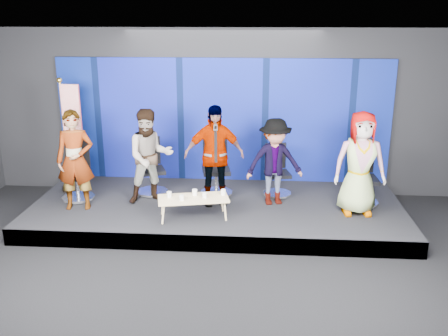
{
  "coord_description": "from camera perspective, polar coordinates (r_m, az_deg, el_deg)",
  "views": [
    {
      "loc": [
        0.78,
        -6.39,
        3.79
      ],
      "look_at": [
        0.14,
        2.4,
        1.03
      ],
      "focal_mm": 40.0,
      "sensor_mm": 36.0,
      "label": 1
    }
  ],
  "objects": [
    {
      "name": "ground",
      "position": [
        7.47,
        -2.47,
        -13.12
      ],
      "size": [
        10.0,
        10.0,
        0.0
      ],
      "primitive_type": "plane",
      "color": "black",
      "rests_on": "ground"
    },
    {
      "name": "room_walls",
      "position": [
        6.58,
        -2.75,
        5.44
      ],
      "size": [
        10.02,
        8.02,
        3.51
      ],
      "color": "black",
      "rests_on": "ground"
    },
    {
      "name": "riser",
      "position": [
        9.64,
        -0.79,
        -4.81
      ],
      "size": [
        7.0,
        3.0,
        0.3
      ],
      "primitive_type": "cube",
      "color": "black",
      "rests_on": "ground"
    },
    {
      "name": "backdrop",
      "position": [
        10.6,
        -0.14,
        5.45
      ],
      "size": [
        7.0,
        0.08,
        2.6
      ],
      "primitive_type": "cube",
      "color": "navy",
      "rests_on": "riser"
    },
    {
      "name": "chair_a",
      "position": [
        10.08,
        -16.4,
        -1.35
      ],
      "size": [
        0.74,
        0.74,
        1.14
      ],
      "rotation": [
        0.0,
        0.0,
        0.17
      ],
      "color": "silver",
      "rests_on": "riser"
    },
    {
      "name": "panelist_a",
      "position": [
        9.44,
        -16.64,
        0.84
      ],
      "size": [
        0.74,
        0.55,
        1.84
      ],
      "primitive_type": "imported",
      "rotation": [
        0.0,
        0.0,
        0.17
      ],
      "color": "black",
      "rests_on": "riser"
    },
    {
      "name": "chair_b",
      "position": [
        10.1,
        -8.31,
        -0.83
      ],
      "size": [
        0.81,
        0.81,
        1.11
      ],
      "rotation": [
        0.0,
        0.0,
        0.37
      ],
      "color": "silver",
      "rests_on": "riser"
    },
    {
      "name": "panelist_b",
      "position": [
        9.46,
        -8.45,
        1.31
      ],
      "size": [
        1.06,
        0.95,
        1.8
      ],
      "primitive_type": "imported",
      "rotation": [
        0.0,
        0.0,
        0.37
      ],
      "color": "black",
      "rests_on": "riser"
    },
    {
      "name": "chair_c",
      "position": [
        9.92,
        -0.92,
        -0.86
      ],
      "size": [
        0.77,
        0.77,
        1.17
      ],
      "rotation": [
        0.0,
        0.0,
        0.18
      ],
      "color": "silver",
      "rests_on": "riser"
    },
    {
      "name": "panelist_c",
      "position": [
        9.27,
        -1.15,
        1.46
      ],
      "size": [
        1.18,
        0.65,
        1.9
      ],
      "primitive_type": "imported",
      "rotation": [
        0.0,
        0.0,
        0.18
      ],
      "color": "black",
      "rests_on": "riser"
    },
    {
      "name": "chair_d",
      "position": [
        9.96,
        6.07,
        -1.19
      ],
      "size": [
        0.68,
        0.68,
        1.02
      ],
      "rotation": [
        0.0,
        0.0,
        0.21
      ],
      "color": "silver",
      "rests_on": "riser"
    },
    {
      "name": "panelist_d",
      "position": [
        9.34,
        5.8,
        0.7
      ],
      "size": [
        1.17,
        0.82,
        1.65
      ],
      "primitive_type": "imported",
      "rotation": [
        0.0,
        0.0,
        0.21
      ],
      "color": "black",
      "rests_on": "riser"
    },
    {
      "name": "chair_e",
      "position": [
        9.78,
        15.47,
        -1.81
      ],
      "size": [
        0.67,
        0.67,
        1.15
      ],
      "rotation": [
        0.0,
        0.0,
        0.04
      ],
      "color": "silver",
      "rests_on": "riser"
    },
    {
      "name": "panelist_e",
      "position": [
        9.14,
        15.27,
        0.51
      ],
      "size": [
        0.93,
        0.63,
        1.87
      ],
      "primitive_type": "imported",
      "rotation": [
        0.0,
        0.0,
        0.04
      ],
      "color": "black",
      "rests_on": "riser"
    },
    {
      "name": "coffee_table",
      "position": [
        8.8,
        -3.54,
        -3.58
      ],
      "size": [
        1.31,
        0.77,
        0.38
      ],
      "rotation": [
        0.0,
        0.0,
        0.22
      ],
      "color": "tan",
      "rests_on": "riser"
    },
    {
      "name": "mug_a",
      "position": [
        8.83,
        -6.28,
        -3.02
      ],
      "size": [
        0.08,
        0.08,
        0.1
      ],
      "primitive_type": "cylinder",
      "color": "silver",
      "rests_on": "coffee_table"
    },
    {
      "name": "mug_b",
      "position": [
        8.67,
        -4.86,
        -3.4
      ],
      "size": [
        0.08,
        0.08,
        0.09
      ],
      "primitive_type": "cylinder",
      "color": "silver",
      "rests_on": "coffee_table"
    },
    {
      "name": "mug_c",
      "position": [
        8.88,
        -3.37,
        -2.79
      ],
      "size": [
        0.09,
        0.09,
        0.11
      ],
      "primitive_type": "cylinder",
      "color": "silver",
      "rests_on": "coffee_table"
    },
    {
      "name": "mug_d",
      "position": [
        8.75,
        -2.25,
        -3.13
      ],
      "size": [
        0.08,
        0.08,
        0.09
      ],
      "primitive_type": "cylinder",
      "color": "silver",
      "rests_on": "coffee_table"
    },
    {
      "name": "mug_e",
      "position": [
        8.88,
        -0.09,
        -2.78
      ],
      "size": [
        0.09,
        0.09,
        0.1
      ],
      "primitive_type": "cylinder",
      "color": "silver",
      "rests_on": "coffee_table"
    },
    {
      "name": "flag_stand",
      "position": [
        10.3,
        -17.21,
        3.86
      ],
      "size": [
        0.53,
        0.31,
        2.3
      ],
      "rotation": [
        0.0,
        0.0,
        -0.04
      ],
      "color": "black",
      "rests_on": "riser"
    }
  ]
}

